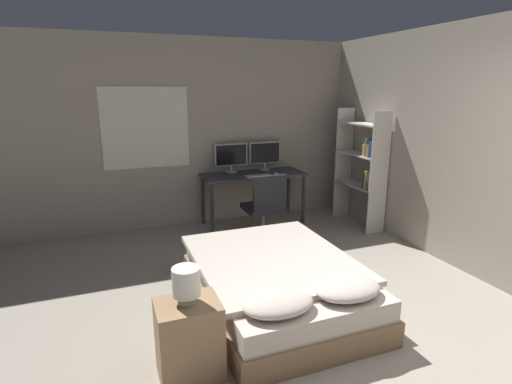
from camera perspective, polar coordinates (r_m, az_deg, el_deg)
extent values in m
cube|color=#9E9384|center=(6.11, -3.39, 8.53)|extent=(12.00, 0.06, 2.70)
cube|color=silver|center=(5.80, -15.48, 8.81)|extent=(1.18, 0.01, 1.12)
cube|color=black|center=(5.81, -15.49, 8.81)|extent=(1.10, 0.01, 1.04)
cube|color=#9E9384|center=(4.95, 27.69, 5.42)|extent=(0.06, 12.00, 2.70)
cube|color=#846647|center=(3.91, 2.80, -14.31)|extent=(1.36, 1.95, 0.22)
cube|color=beige|center=(3.82, 2.83, -11.67)|extent=(1.30, 1.89, 0.18)
cube|color=beige|center=(3.86, 2.15, -9.42)|extent=(1.40, 1.64, 0.05)
ellipsoid|color=beige|center=(3.05, 3.17, -15.59)|extent=(0.55, 0.38, 0.13)
ellipsoid|color=beige|center=(3.32, 13.02, -13.33)|extent=(0.55, 0.38, 0.13)
cube|color=#997551|center=(3.03, -9.54, -20.08)|extent=(0.44, 0.35, 0.57)
cylinder|color=gray|center=(2.87, -9.79, -15.24)|extent=(0.13, 0.13, 0.01)
cylinder|color=gray|center=(2.86, -9.82, -14.67)|extent=(0.02, 0.02, 0.05)
cylinder|color=silver|center=(2.80, -9.94, -12.47)|extent=(0.19, 0.19, 0.20)
cube|color=#38383D|center=(5.91, -0.40, 2.50)|extent=(1.52, 0.62, 0.03)
cylinder|color=#2D2D33|center=(5.56, -6.30, -2.49)|extent=(0.05, 0.05, 0.74)
cylinder|color=#2D2D33|center=(6.06, 6.78, -1.06)|extent=(0.05, 0.05, 0.74)
cylinder|color=#2D2D33|center=(6.05, -7.58, -1.12)|extent=(0.05, 0.05, 0.74)
cylinder|color=#2D2D33|center=(6.51, 4.64, 0.10)|extent=(0.05, 0.05, 0.74)
cylinder|color=#B7B7BC|center=(6.02, -3.53, 2.89)|extent=(0.16, 0.16, 0.01)
cylinder|color=#B7B7BC|center=(6.01, -3.54, 3.37)|extent=(0.03, 0.03, 0.09)
cube|color=#B7B7BC|center=(5.97, -3.57, 5.33)|extent=(0.50, 0.03, 0.33)
cube|color=black|center=(5.95, -3.53, 5.31)|extent=(0.47, 0.00, 0.30)
cylinder|color=#B7B7BC|center=(6.20, 1.26, 3.26)|extent=(0.16, 0.16, 0.01)
cylinder|color=#B7B7BC|center=(6.19, 1.26, 3.73)|extent=(0.03, 0.03, 0.09)
cube|color=#B7B7BC|center=(6.15, 1.27, 5.64)|extent=(0.50, 0.03, 0.33)
cube|color=black|center=(6.14, 1.32, 5.62)|extent=(0.47, 0.00, 0.30)
cube|color=#B7B7BC|center=(5.72, 0.33, 2.32)|extent=(0.37, 0.13, 0.02)
ellipsoid|color=#B7B7BC|center=(5.82, 2.87, 2.62)|extent=(0.07, 0.05, 0.04)
cylinder|color=black|center=(5.48, 1.01, -6.53)|extent=(0.52, 0.52, 0.04)
cylinder|color=gray|center=(5.41, 1.02, -4.51)|extent=(0.05, 0.05, 0.37)
cube|color=black|center=(5.34, 1.03, -2.29)|extent=(0.49, 0.49, 0.07)
cube|color=black|center=(5.07, 1.98, -0.15)|extent=(0.44, 0.05, 0.45)
cube|color=beige|center=(5.73, 17.15, 2.44)|extent=(0.29, 0.02, 1.71)
cube|color=beige|center=(6.42, 12.38, 4.03)|extent=(0.29, 0.02, 1.71)
cube|color=beige|center=(6.12, 14.48, 0.94)|extent=(0.29, 0.85, 0.02)
cube|color=beige|center=(6.03, 14.76, 5.19)|extent=(0.29, 0.85, 0.02)
cube|color=beige|center=(5.98, 15.03, 9.39)|extent=(0.29, 0.85, 0.02)
cube|color=teal|center=(5.78, 16.85, 1.31)|extent=(0.24, 0.03, 0.24)
cube|color=#7A387F|center=(5.81, 16.64, 1.33)|extent=(0.24, 0.02, 0.23)
cube|color=#337042|center=(5.83, 16.45, 1.40)|extent=(0.24, 0.02, 0.23)
cube|color=gold|center=(5.86, 16.23, 1.67)|extent=(0.24, 0.04, 0.27)
cube|color=#2D4784|center=(5.90, 15.95, 1.63)|extent=(0.24, 0.02, 0.24)
cube|color=#28282D|center=(5.70, 17.16, 5.68)|extent=(0.24, 0.03, 0.21)
cube|color=#2D4784|center=(5.74, 16.84, 5.84)|extent=(0.24, 0.04, 0.23)
cube|color=orange|center=(5.78, 16.53, 5.68)|extent=(0.24, 0.04, 0.18)
cube|color=teal|center=(5.81, 16.27, 6.13)|extent=(0.24, 0.03, 0.26)
cube|color=gold|center=(5.85, 16.00, 5.80)|extent=(0.24, 0.04, 0.17)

